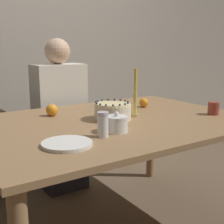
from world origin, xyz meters
The scene contains 11 objects.
wall_behind centered at (0.00, 1.40, 1.30)m, with size 8.00×0.05×2.60m.
dining_table centered at (0.00, 0.00, 0.64)m, with size 1.61×1.16×0.73m.
cake centered at (0.00, 0.01, 0.78)m, with size 0.22×0.22×0.11m.
sugar_bowl centered at (-0.14, -0.23, 0.77)m, with size 0.12×0.12×0.11m.
sugar_shaker centered at (-0.24, -0.27, 0.79)m, with size 0.06×0.06×0.12m.
plate_stack centered at (-0.45, -0.30, 0.74)m, with size 0.23×0.23×0.02m.
candle centered at (0.16, 0.00, 0.85)m, with size 0.05×0.05×0.30m.
cup centered at (0.62, -0.23, 0.77)m, with size 0.07×0.07×0.08m.
orange_fruit_0 centered at (0.40, 0.21, 0.76)m, with size 0.07×0.07×0.07m.
orange_fruit_1 centered at (-0.27, 0.30, 0.77)m, with size 0.08×0.08×0.08m.
person_man_blue_shirt centered at (-0.01, 0.78, 0.53)m, with size 0.40×0.34×1.22m.
Camera 1 is at (-1.01, -1.52, 1.16)m, focal length 50.00 mm.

